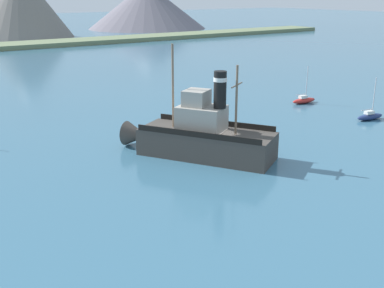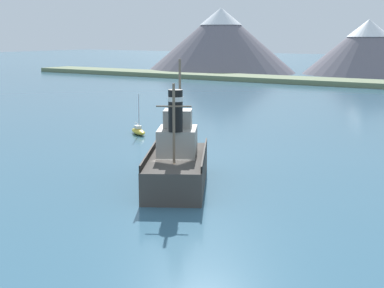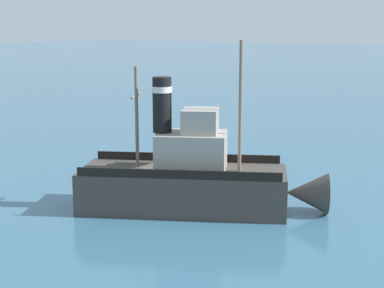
% 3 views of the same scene
% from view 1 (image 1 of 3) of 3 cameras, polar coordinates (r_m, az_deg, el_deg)
% --- Properties ---
extents(ground_plane, '(600.00, 600.00, 0.00)m').
position_cam_1_polar(ground_plane, '(42.83, 3.37, -1.79)').
color(ground_plane, '#38667F').
extents(old_tugboat, '(10.27, 14.10, 9.90)m').
position_cam_1_polar(old_tugboat, '(43.09, 0.99, 0.93)').
color(old_tugboat, '#423D38').
rests_on(old_tugboat, ground).
extents(sailboat_navy, '(3.91, 1.59, 4.90)m').
position_cam_1_polar(sailboat_navy, '(59.47, 20.34, 3.12)').
color(sailboat_navy, navy).
rests_on(sailboat_navy, ground).
extents(sailboat_red, '(3.87, 1.36, 4.90)m').
position_cam_1_polar(sailboat_red, '(65.86, 13.12, 5.09)').
color(sailboat_red, '#B22823').
rests_on(sailboat_red, ground).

